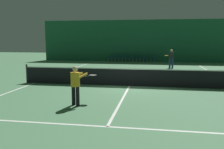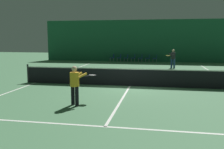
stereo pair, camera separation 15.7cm
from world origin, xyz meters
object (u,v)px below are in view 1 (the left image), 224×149
(courtside_chair_0, at_px, (111,57))
(courtside_chair_2, at_px, (125,57))
(player_far, at_px, (171,57))
(courtside_chair_1, at_px, (118,57))
(courtside_chair_3, at_px, (132,57))
(tennis_net, at_px, (130,77))
(courtside_chair_5, at_px, (146,58))
(courtside_chair_6, at_px, (153,58))
(courtside_chair_4, at_px, (139,58))
(player_near, at_px, (76,83))

(courtside_chair_0, height_order, courtside_chair_2, same)
(player_far, bearing_deg, courtside_chair_1, -106.70)
(player_far, distance_m, courtside_chair_0, 8.34)
(player_far, relative_size, courtside_chair_3, 1.94)
(tennis_net, xyz_separation_m, courtside_chair_5, (0.38, 14.29, -0.03))
(tennis_net, distance_m, courtside_chair_0, 14.73)
(tennis_net, relative_size, courtside_chair_5, 14.29)
(courtside_chair_1, relative_size, courtside_chair_6, 1.00)
(player_far, bearing_deg, courtside_chair_6, -136.10)
(courtside_chair_2, distance_m, courtside_chair_6, 3.16)
(tennis_net, height_order, player_far, player_far)
(player_far, height_order, courtside_chair_1, player_far)
(courtside_chair_6, bearing_deg, tennis_net, -4.67)
(tennis_net, relative_size, courtside_chair_6, 14.29)
(courtside_chair_0, bearing_deg, courtside_chair_1, 90.00)
(courtside_chair_0, xyz_separation_m, courtside_chair_3, (2.37, 0.00, 0.00))
(courtside_chair_4, bearing_deg, player_far, 29.54)
(courtside_chair_4, bearing_deg, courtside_chair_5, 90.00)
(courtside_chair_1, xyz_separation_m, courtside_chair_4, (2.37, 0.00, 0.00))
(courtside_chair_1, bearing_deg, courtside_chair_6, 90.00)
(player_far, distance_m, courtside_chair_3, 6.75)
(courtside_chair_6, bearing_deg, courtside_chair_3, -90.00)
(courtside_chair_0, relative_size, courtside_chair_3, 1.00)
(courtside_chair_0, height_order, courtside_chair_6, same)
(courtside_chair_4, height_order, courtside_chair_5, same)
(tennis_net, bearing_deg, player_near, -110.60)
(player_near, height_order, courtside_chair_4, player_near)
(courtside_chair_1, bearing_deg, courtside_chair_0, -90.00)
(courtside_chair_0, relative_size, courtside_chair_2, 1.00)
(courtside_chair_3, distance_m, courtside_chair_5, 1.58)
(courtside_chair_1, relative_size, courtside_chair_4, 1.00)
(courtside_chair_1, bearing_deg, courtside_chair_4, 90.00)
(player_near, distance_m, courtside_chair_5, 18.67)
(player_far, bearing_deg, courtside_chair_4, -122.13)
(tennis_net, height_order, player_near, player_near)
(tennis_net, xyz_separation_m, courtside_chair_4, (-0.41, 14.29, -0.03))
(courtside_chair_4, bearing_deg, tennis_net, 1.66)
(player_near, xyz_separation_m, courtside_chair_2, (-0.39, 18.56, -0.40))
(player_far, xyz_separation_m, courtside_chair_1, (-5.48, 5.49, -0.46))
(courtside_chair_5, bearing_deg, player_far, 22.91)
(tennis_net, bearing_deg, courtside_chair_4, 91.66)
(player_far, bearing_deg, courtside_chair_2, -111.14)
(courtside_chair_0, relative_size, courtside_chair_4, 1.00)
(courtside_chair_4, bearing_deg, courtside_chair_0, -90.00)
(courtside_chair_0, distance_m, courtside_chair_3, 2.37)
(tennis_net, distance_m, player_far, 9.22)
(courtside_chair_1, distance_m, courtside_chair_5, 3.16)
(courtside_chair_0, bearing_deg, courtside_chair_3, 90.00)
(player_near, bearing_deg, courtside_chair_6, 22.16)
(courtside_chair_2, relative_size, courtside_chair_3, 1.00)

